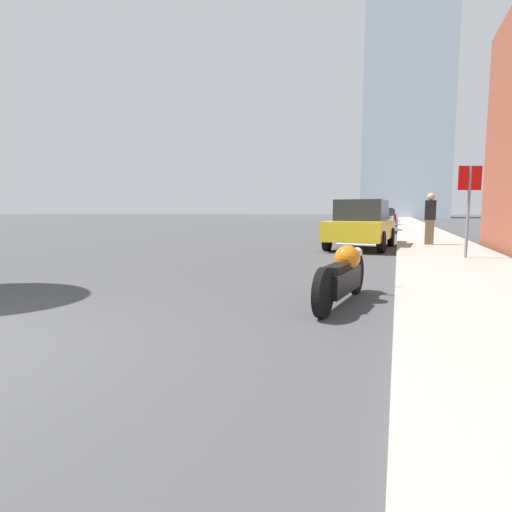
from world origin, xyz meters
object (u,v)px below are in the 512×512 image
object	(u,v)px
motorcycle	(343,275)
stop_sign	(469,196)
parked_car_red	(385,215)
parked_car_yellow	(361,224)
parked_car_black	(388,215)
parked_car_white	(384,217)
pedestrian	(430,218)
parked_car_blue	(376,219)

from	to	relation	value
motorcycle	stop_sign	size ratio (longest dim) A/B	1.01
motorcycle	parked_car_red	world-z (taller)	parked_car_red
parked_car_yellow	parked_car_black	xyz separation A→B (m)	(-0.09, 46.63, -0.03)
stop_sign	parked_car_yellow	bearing A→B (deg)	130.47
motorcycle	parked_car_yellow	world-z (taller)	parked_car_yellow
parked_car_white	pedestrian	distance (m)	24.12
parked_car_blue	pedestrian	distance (m)	11.94
parked_car_blue	stop_sign	distance (m)	16.12
parked_car_blue	parked_car_red	bearing A→B (deg)	91.00
parked_car_red	pedestrian	bearing A→B (deg)	-91.59
motorcycle	parked_car_blue	distance (m)	21.44
parked_car_yellow	parked_car_black	size ratio (longest dim) A/B	1.06
parked_car_yellow	pedestrian	world-z (taller)	pedestrian
parked_car_blue	parked_car_black	world-z (taller)	parked_car_black
parked_car_white	parked_car_red	xyz separation A→B (m)	(-0.18, 11.16, 0.09)
motorcycle	parked_car_yellow	xyz separation A→B (m)	(-0.51, 8.99, 0.46)
parked_car_white	stop_sign	world-z (taller)	stop_sign
parked_car_yellow	pedestrian	bearing A→B (deg)	22.69
parked_car_white	parked_car_black	xyz separation A→B (m)	(-0.06, 21.89, 0.04)
parked_car_blue	stop_sign	bearing A→B (deg)	-78.61
parked_car_yellow	parked_car_blue	world-z (taller)	parked_car_yellow
parked_car_white	parked_car_black	world-z (taller)	parked_car_black
motorcycle	parked_car_red	bearing A→B (deg)	98.92
pedestrian	parked_car_blue	bearing A→B (deg)	101.55
parked_car_yellow	parked_car_blue	bearing A→B (deg)	95.44
parked_car_yellow	stop_sign	size ratio (longest dim) A/B	1.98
motorcycle	parked_car_white	world-z (taller)	parked_car_white
parked_car_blue	parked_car_white	xyz separation A→B (m)	(0.06, 12.31, -0.03)
motorcycle	stop_sign	distance (m)	6.23
parked_car_yellow	parked_car_blue	size ratio (longest dim) A/B	1.12
parked_car_yellow	parked_car_red	bearing A→B (deg)	95.35
pedestrian	stop_sign	bearing A→B (deg)	-81.82
parked_car_white	parked_car_black	distance (m)	21.89
parked_car_white	parked_car_black	size ratio (longest dim) A/B	1.00
parked_car_yellow	pedestrian	distance (m)	2.42
parked_car_blue	stop_sign	world-z (taller)	stop_sign
parked_car_red	pedestrian	size ratio (longest dim) A/B	2.35
parked_car_blue	parked_car_red	xyz separation A→B (m)	(-0.12, 23.47, 0.07)
motorcycle	parked_car_yellow	size ratio (longest dim) A/B	0.51
parked_car_blue	parked_car_white	distance (m)	12.31
parked_car_yellow	motorcycle	bearing A→B (deg)	-81.71
stop_sign	motorcycle	bearing A→B (deg)	-112.97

